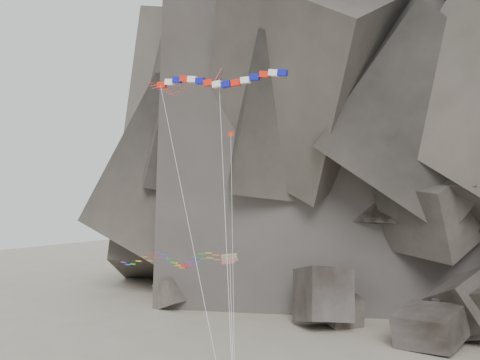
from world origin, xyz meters
The scene contains 6 objects.
headland centered at (0.00, 70.00, 42.00)m, with size 110.00×70.00×84.00m, color #4E4740, non-canonical shape.
boulder_field centered at (7.28, 35.03, 2.76)m, with size 71.03×16.18×9.85m.
delta_kite centered at (-4.72, 2.08, 27.83)m, with size 16.67×10.93×27.55m.
banner_kite centered at (0.16, 1.19, 27.61)m, with size 13.59×10.84×26.86m.
parafoil_kite centered at (-7.55, 4.05, 11.98)m, with size 22.42×12.51×11.55m.
pennant_kite centered at (4.02, -2.63, 17.25)m, with size 5.54×7.36×21.64m.
Camera 1 is at (28.85, -39.99, 18.67)m, focal length 45.00 mm.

